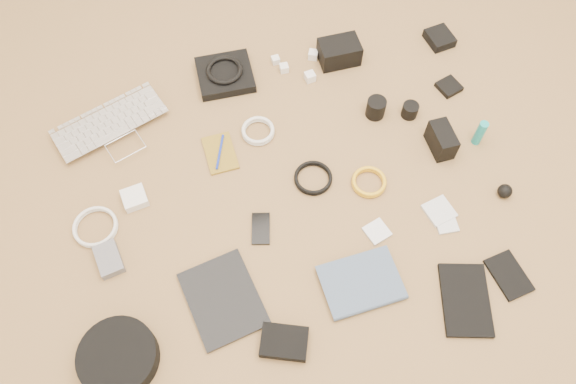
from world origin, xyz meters
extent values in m
cube|color=olive|center=(0.00, 0.00, -0.02)|extent=(4.00, 4.00, 0.04)
imported|color=silver|center=(-0.52, 0.32, 0.01)|extent=(0.44, 0.38, 0.03)
cube|color=black|center=(-0.13, 0.49, 0.02)|extent=(0.19, 0.18, 0.03)
torus|color=black|center=(-0.13, 0.49, 0.04)|extent=(0.16, 0.16, 0.02)
cube|color=white|center=(0.08, 0.47, 0.01)|extent=(0.03, 0.03, 0.03)
cube|color=white|center=(0.06, 0.52, 0.01)|extent=(0.03, 0.03, 0.03)
cube|color=white|center=(0.20, 0.51, 0.01)|extent=(0.04, 0.04, 0.03)
cube|color=white|center=(0.16, 0.41, 0.02)|extent=(0.04, 0.04, 0.03)
cube|color=black|center=(0.28, 0.48, 0.04)|extent=(0.14, 0.10, 0.08)
cube|color=black|center=(0.66, 0.48, 0.02)|extent=(0.10, 0.11, 0.03)
cube|color=olive|center=(-0.20, 0.18, 0.00)|extent=(0.10, 0.15, 0.01)
cylinder|color=#152CB2|center=(-0.20, 0.18, 0.01)|extent=(0.05, 0.13, 0.01)
torus|color=silver|center=(-0.06, 0.23, 0.01)|extent=(0.12, 0.12, 0.01)
cylinder|color=black|center=(0.34, 0.22, 0.03)|extent=(0.08, 0.08, 0.07)
cylinder|color=black|center=(0.45, 0.19, 0.02)|extent=(0.06, 0.06, 0.05)
cube|color=black|center=(0.62, 0.27, 0.01)|extent=(0.09, 0.09, 0.02)
cube|color=white|center=(-0.48, 0.07, 0.02)|extent=(0.08, 0.08, 0.03)
torus|color=silver|center=(-0.61, 0.00, 0.01)|extent=(0.14, 0.14, 0.01)
torus|color=black|center=(0.07, 0.02, 0.01)|extent=(0.13, 0.13, 0.01)
torus|color=gold|center=(0.24, -0.04, 0.01)|extent=(0.13, 0.13, 0.01)
cube|color=black|center=(0.50, 0.04, 0.04)|extent=(0.07, 0.12, 0.08)
cylinder|color=teal|center=(0.63, 0.04, 0.05)|extent=(0.04, 0.04, 0.10)
cube|color=slate|center=(-0.58, -0.12, 0.01)|extent=(0.09, 0.11, 0.03)
cube|color=black|center=(-0.27, -0.31, 0.01)|extent=(0.24, 0.28, 0.01)
cube|color=black|center=(-0.12, -0.12, 0.00)|extent=(0.07, 0.11, 0.01)
cube|color=silver|center=(0.22, -0.20, 0.00)|extent=(0.08, 0.08, 0.01)
cube|color=silver|center=(0.42, -0.18, 0.01)|extent=(0.10, 0.10, 0.01)
cube|color=silver|center=(0.43, -0.22, 0.00)|extent=(0.07, 0.07, 0.01)
sphere|color=black|center=(0.64, -0.17, 0.02)|extent=(0.05, 0.05, 0.04)
cylinder|color=black|center=(-0.57, -0.41, 0.03)|extent=(0.22, 0.22, 0.06)
cube|color=black|center=(-0.13, -0.47, 0.02)|extent=(0.15, 0.13, 0.03)
imported|color=#425571|center=(0.13, -0.43, 0.01)|extent=(0.23, 0.18, 0.02)
cube|color=black|center=(0.39, -0.46, 0.01)|extent=(0.18, 0.24, 0.02)
cube|color=black|center=(0.54, -0.42, 0.01)|extent=(0.11, 0.15, 0.01)
camera|label=1|loc=(-0.20, -0.83, 1.54)|focal=35.00mm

